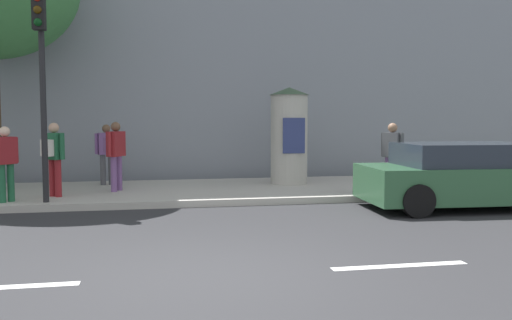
{
  "coord_description": "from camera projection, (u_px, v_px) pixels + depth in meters",
  "views": [
    {
      "loc": [
        -0.67,
        -6.32,
        1.88
      ],
      "look_at": [
        0.92,
        2.0,
        1.22
      ],
      "focal_mm": 38.2,
      "sensor_mm": 36.0,
      "label": 1
    }
  ],
  "objects": [
    {
      "name": "ground_plane",
      "position": [
        211.0,
        276.0,
        6.46
      ],
      "size": [
        80.0,
        80.0,
        0.0
      ],
      "primitive_type": "plane",
      "color": "#2B2B2D"
    },
    {
      "name": "sidewalk_curb",
      "position": [
        181.0,
        192.0,
        13.31
      ],
      "size": [
        36.0,
        4.0,
        0.15
      ],
      "primitive_type": "cube",
      "color": "#B2ADA3",
      "rests_on": "ground_plane"
    },
    {
      "name": "lane_markings",
      "position": [
        211.0,
        276.0,
        6.46
      ],
      "size": [
        25.8,
        0.16,
        0.01
      ],
      "color": "silver",
      "rests_on": "ground_plane"
    },
    {
      "name": "building_backdrop",
      "position": [
        171.0,
        2.0,
        17.77
      ],
      "size": [
        36.0,
        5.0,
        11.34
      ],
      "primitive_type": "cube",
      "color": "gray",
      "rests_on": "ground_plane"
    },
    {
      "name": "traffic_light",
      "position": [
        41.0,
        62.0,
        10.83
      ],
      "size": [
        0.24,
        0.45,
        4.2
      ],
      "color": "black",
      "rests_on": "sidewalk_curb"
    },
    {
      "name": "poster_column",
      "position": [
        289.0,
        135.0,
        14.25
      ],
      "size": [
        1.06,
        1.06,
        2.52
      ],
      "color": "#B2ADA3",
      "rests_on": "sidewalk_curb"
    },
    {
      "name": "pedestrian_in_light_jacket",
      "position": [
        107.0,
        150.0,
        13.98
      ],
      "size": [
        0.58,
        0.33,
        1.56
      ],
      "color": "#4C4C51",
      "rests_on": "sidewalk_curb"
    },
    {
      "name": "pedestrian_with_bag",
      "position": [
        393.0,
        151.0,
        12.68
      ],
      "size": [
        0.51,
        0.52,
        1.61
      ],
      "color": "#724C84",
      "rests_on": "sidewalk_curb"
    },
    {
      "name": "pedestrian_with_backpack",
      "position": [
        54.0,
        153.0,
        11.86
      ],
      "size": [
        0.5,
        0.5,
        1.62
      ],
      "color": "maroon",
      "rests_on": "sidewalk_curb"
    },
    {
      "name": "pedestrian_in_red_top",
      "position": [
        6.0,
        159.0,
        11.11
      ],
      "size": [
        0.44,
        0.44,
        1.55
      ],
      "color": "#1E5938",
      "rests_on": "sidewalk_curb"
    },
    {
      "name": "pedestrian_in_dark_shirt",
      "position": [
        115.0,
        150.0,
        12.8
      ],
      "size": [
        0.51,
        0.61,
        1.63
      ],
      "color": "#724C84",
      "rests_on": "sidewalk_curb"
    },
    {
      "name": "parked_car_red",
      "position": [
        470.0,
        176.0,
        11.28
      ],
      "size": [
        4.61,
        2.15,
        1.36
      ],
      "color": "#2D5938",
      "rests_on": "ground_plane"
    }
  ]
}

